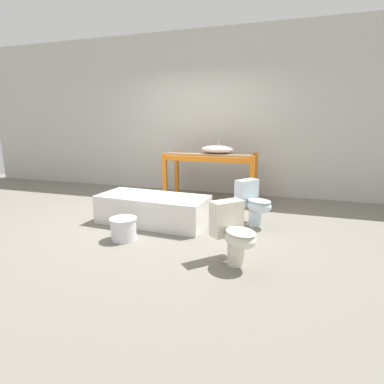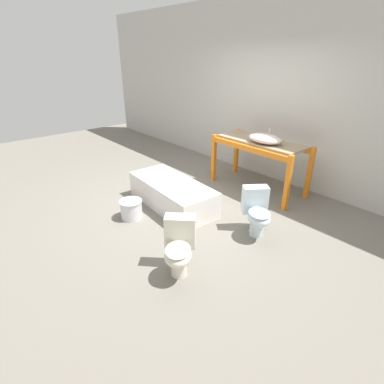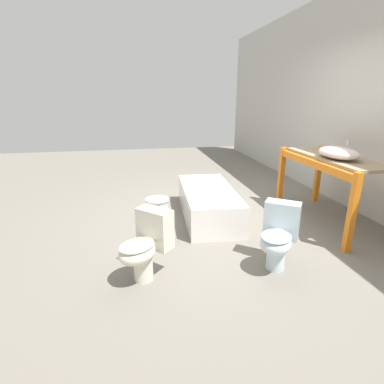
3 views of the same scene
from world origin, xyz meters
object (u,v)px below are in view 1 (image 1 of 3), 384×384
Objects in this scene: toilet_far at (234,232)px; bucket_white at (124,228)px; sink_basin at (217,149)px; bathtub_main at (153,207)px; toilet_near at (253,202)px.

toilet_far is 1.45m from bucket_white.
sink_basin is 2.59m from toilet_far.
bathtub_main is 0.71m from bucket_white.
toilet_far is at bearing -73.13° from sink_basin.
toilet_far is at bearing -146.18° from toilet_near.
bathtub_main is (-0.61, -1.48, -0.73)m from sink_basin.
toilet_near reaches higher than bathtub_main.
sink_basin is 2.43m from bucket_white.
toilet_far is at bearing -9.02° from bucket_white.
toilet_near is at bearing -55.05° from sink_basin.
sink_basin is 0.94× the size of toilet_near.
toilet_near is at bearing 42.02° from toilet_far.
bathtub_main is 1.63m from toilet_far.
bathtub_main is 2.54× the size of toilet_near.
sink_basin is at bearing 61.58° from toilet_far.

